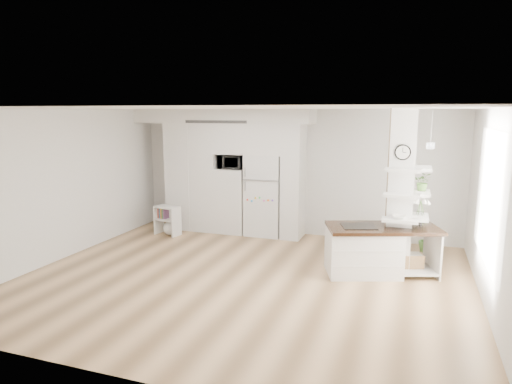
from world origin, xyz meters
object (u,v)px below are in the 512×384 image
kitchen_island (370,249)px  bookshelf (168,222)px  refrigerator (265,195)px  floor_plant_a (367,259)px

kitchen_island → bookshelf: 4.49m
bookshelf → refrigerator: bearing=32.7°
refrigerator → floor_plant_a: 3.00m
kitchen_island → floor_plant_a: 0.19m
bookshelf → floor_plant_a: 4.44m
kitchen_island → floor_plant_a: size_ratio=4.13×
refrigerator → bookshelf: (-1.97, -0.74, -0.60)m
kitchen_island → bookshelf: kitchen_island is taller
refrigerator → kitchen_island: size_ratio=0.89×
refrigerator → bookshelf: 2.19m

